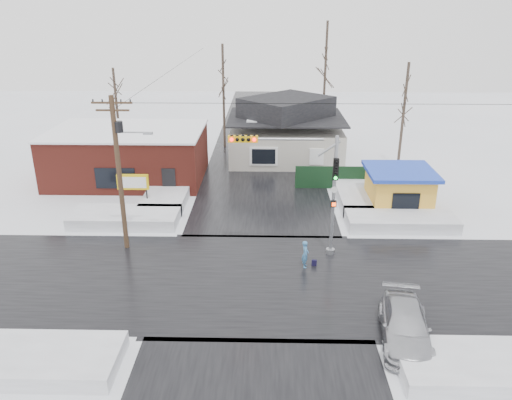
{
  "coord_description": "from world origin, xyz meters",
  "views": [
    {
      "loc": [
        0.29,
        -22.86,
        13.52
      ],
      "look_at": [
        -0.32,
        3.77,
        3.0
      ],
      "focal_mm": 35.0,
      "sensor_mm": 36.0,
      "label": 1
    }
  ],
  "objects_px": {
    "utility_pole": "(120,165)",
    "kiosk": "(399,189)",
    "marquee_sign": "(133,183)",
    "car": "(405,326)",
    "traffic_signal": "(306,180)",
    "pedestrian": "(305,254)"
  },
  "relations": [
    {
      "from": "kiosk",
      "to": "car",
      "type": "relative_size",
      "value": 0.94
    },
    {
      "from": "utility_pole",
      "to": "kiosk",
      "type": "bearing_deg",
      "value": 20.44
    },
    {
      "from": "kiosk",
      "to": "utility_pole",
      "type": "bearing_deg",
      "value": -159.56
    },
    {
      "from": "marquee_sign",
      "to": "utility_pole",
      "type": "bearing_deg",
      "value": -79.87
    },
    {
      "from": "kiosk",
      "to": "car",
      "type": "bearing_deg",
      "value": -102.33
    },
    {
      "from": "traffic_signal",
      "to": "car",
      "type": "distance_m",
      "value": 9.57
    },
    {
      "from": "utility_pole",
      "to": "marquee_sign",
      "type": "xyz_separation_m",
      "value": [
        -1.07,
        5.99,
        -3.19
      ]
    },
    {
      "from": "utility_pole",
      "to": "kiosk",
      "type": "xyz_separation_m",
      "value": [
        17.43,
        6.49,
        -3.65
      ]
    },
    {
      "from": "utility_pole",
      "to": "car",
      "type": "height_order",
      "value": "utility_pole"
    },
    {
      "from": "car",
      "to": "marquee_sign",
      "type": "bearing_deg",
      "value": 144.69
    },
    {
      "from": "utility_pole",
      "to": "car",
      "type": "relative_size",
      "value": 1.83
    },
    {
      "from": "traffic_signal",
      "to": "car",
      "type": "relative_size",
      "value": 1.43
    },
    {
      "from": "utility_pole",
      "to": "pedestrian",
      "type": "height_order",
      "value": "utility_pole"
    },
    {
      "from": "marquee_sign",
      "to": "traffic_signal",
      "type": "bearing_deg",
      "value": -29.72
    },
    {
      "from": "car",
      "to": "traffic_signal",
      "type": "bearing_deg",
      "value": 123.85
    },
    {
      "from": "traffic_signal",
      "to": "kiosk",
      "type": "relative_size",
      "value": 1.52
    },
    {
      "from": "marquee_sign",
      "to": "car",
      "type": "xyz_separation_m",
      "value": [
        15.24,
        -14.42,
        -1.21
      ]
    },
    {
      "from": "traffic_signal",
      "to": "pedestrian",
      "type": "xyz_separation_m",
      "value": [
        -0.01,
        -1.59,
        -3.76
      ]
    },
    {
      "from": "utility_pole",
      "to": "kiosk",
      "type": "relative_size",
      "value": 1.96
    },
    {
      "from": "marquee_sign",
      "to": "car",
      "type": "relative_size",
      "value": 0.52
    },
    {
      "from": "kiosk",
      "to": "marquee_sign",
      "type": "bearing_deg",
      "value": -178.45
    },
    {
      "from": "traffic_signal",
      "to": "kiosk",
      "type": "bearing_deg",
      "value": 44.84
    }
  ]
}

